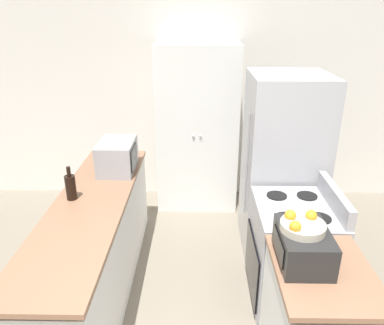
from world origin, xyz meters
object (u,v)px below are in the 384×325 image
object	(u,v)px
microwave	(117,156)
wine_bottle	(71,187)
pantry_cabinet	(197,129)
fruit_bowl	(302,225)
stove	(292,252)
refrigerator	(282,165)
toaster_oven	(303,246)

from	to	relation	value
microwave	wine_bottle	bearing A→B (deg)	-113.92
pantry_cabinet	fruit_bowl	bearing A→B (deg)	-74.77
stove	refrigerator	bearing A→B (deg)	86.77
refrigerator	toaster_oven	distance (m)	1.52
microwave	toaster_oven	distance (m)	2.01
pantry_cabinet	microwave	bearing A→B (deg)	-127.49
refrigerator	toaster_oven	bearing A→B (deg)	-97.11
refrigerator	fruit_bowl	distance (m)	1.52
fruit_bowl	pantry_cabinet	bearing A→B (deg)	105.23
refrigerator	toaster_oven	world-z (taller)	refrigerator
toaster_oven	refrigerator	bearing A→B (deg)	82.89
toaster_oven	fruit_bowl	size ratio (longest dim) A/B	1.57
refrigerator	wine_bottle	xyz separation A→B (m)	(-1.90, -0.71, 0.09)
stove	wine_bottle	world-z (taller)	wine_bottle
microwave	wine_bottle	size ratio (longest dim) A/B	1.67
microwave	wine_bottle	xyz separation A→B (m)	(-0.27, -0.60, -0.04)
pantry_cabinet	wine_bottle	world-z (taller)	pantry_cabinet
wine_bottle	toaster_oven	distance (m)	1.89
wine_bottle	stove	bearing A→B (deg)	-3.29
refrigerator	microwave	size ratio (longest dim) A/B	3.75
stove	wine_bottle	distance (m)	1.93
pantry_cabinet	wine_bottle	xyz separation A→B (m)	(-1.04, -1.61, -0.00)
stove	refrigerator	distance (m)	0.93
pantry_cabinet	microwave	xyz separation A→B (m)	(-0.77, -1.00, 0.04)
stove	fruit_bowl	size ratio (longest dim) A/B	3.81
refrigerator	wine_bottle	world-z (taller)	refrigerator
pantry_cabinet	stove	xyz separation A→B (m)	(0.81, -1.72, -0.55)
pantry_cabinet	stove	distance (m)	1.98
pantry_cabinet	toaster_oven	bearing A→B (deg)	-74.41
wine_bottle	toaster_oven	xyz separation A→B (m)	(1.71, -0.80, -0.00)
stove	microwave	distance (m)	1.83
stove	fruit_bowl	world-z (taller)	fruit_bowl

